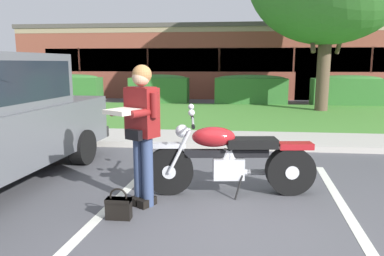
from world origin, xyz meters
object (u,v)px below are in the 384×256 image
object	(u,v)px
handbag	(119,207)
hedge_center_right	(251,89)
hedge_center_left	(159,88)
brick_building	(222,62)
motorcycle	(237,159)
rider_person	(141,124)
hedge_right	(347,90)
hedge_left	(72,88)

from	to	relation	value
handbag	hedge_center_right	distance (m)	11.77
hedge_center_left	brick_building	distance (m)	6.83
hedge_center_left	motorcycle	bearing A→B (deg)	-73.45
motorcycle	rider_person	distance (m)	1.36
hedge_center_left	hedge_center_right	size ratio (longest dim) A/B	0.84
hedge_center_left	hedge_right	bearing A→B (deg)	0.00
hedge_center_left	hedge_right	world-z (taller)	same
motorcycle	hedge_center_right	size ratio (longest dim) A/B	0.76
hedge_left	brick_building	bearing A→B (deg)	44.64
rider_person	motorcycle	bearing A→B (deg)	23.61
hedge_left	brick_building	size ratio (longest dim) A/B	0.12
motorcycle	rider_person	size ratio (longest dim) A/B	1.31
rider_person	hedge_center_right	distance (m)	11.31
handbag	hedge_left	xyz separation A→B (m)	(-5.72, 11.58, 0.51)
rider_person	hedge_left	size ratio (longest dim) A/B	0.69
hedge_center_left	brick_building	bearing A→B (deg)	68.43
handbag	brick_building	xyz separation A→B (m)	(0.63, 17.85, 1.65)
handbag	hedge_center_left	distance (m)	11.74
motorcycle	hedge_right	distance (m)	11.59
rider_person	hedge_center_right	bearing A→B (deg)	80.60
rider_person	hedge_right	bearing A→B (deg)	62.88
hedge_left	hedge_center_left	bearing A→B (deg)	0.00
hedge_center_right	hedge_right	size ratio (longest dim) A/B	1.06
handbag	motorcycle	bearing A→B (deg)	35.32
rider_person	hedge_left	bearing A→B (deg)	117.81
hedge_left	hedge_center_left	distance (m)	3.87
rider_person	handbag	distance (m)	0.98
motorcycle	hedge_center_right	bearing A→B (deg)	86.24
hedge_center_right	motorcycle	bearing A→B (deg)	-93.76
rider_person	brick_building	bearing A→B (deg)	88.50
hedge_center_left	rider_person	bearing A→B (deg)	-79.74
handbag	hedge_center_left	world-z (taller)	hedge_center_left
motorcycle	hedge_center_left	size ratio (longest dim) A/B	0.90
motorcycle	hedge_center_left	world-z (taller)	hedge_center_left
hedge_center_left	handbag	bearing A→B (deg)	-80.92
rider_person	handbag	bearing A→B (deg)	-111.36
motorcycle	hedge_right	size ratio (longest dim) A/B	0.81
hedge_center_right	hedge_right	xyz separation A→B (m)	(3.87, 0.00, -0.00)
rider_person	hedge_center_left	xyz separation A→B (m)	(-2.02, 11.15, -0.36)
hedge_center_left	hedge_right	size ratio (longest dim) A/B	0.90
hedge_right	handbag	bearing A→B (deg)	-116.91
motorcycle	hedge_right	world-z (taller)	hedge_right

